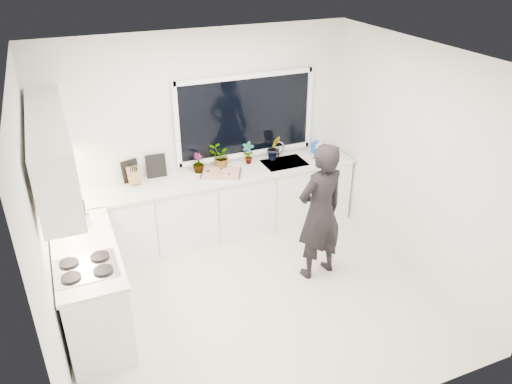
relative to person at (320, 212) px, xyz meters
name	(u,v)px	position (x,y,z in m)	size (l,w,h in m)	color
floor	(254,301)	(-0.90, -0.19, -0.85)	(4.00, 3.50, 0.02)	beige
wall_back	(202,136)	(-0.90, 1.57, 0.51)	(4.00, 0.02, 2.70)	white
wall_left	(40,237)	(-2.91, -0.19, 0.51)	(0.02, 3.50, 2.70)	white
wall_right	(416,163)	(1.11, -0.19, 0.51)	(0.02, 3.50, 2.70)	white
ceiling	(254,58)	(-0.90, -0.19, 1.87)	(4.00, 3.50, 0.02)	white
window	(246,116)	(-0.30, 1.53, 0.71)	(1.80, 0.02, 1.00)	black
base_cabinets_back	(212,208)	(-0.90, 1.26, -0.40)	(3.92, 0.58, 0.88)	white
base_cabinets_left	(92,287)	(-2.57, 0.16, -0.40)	(0.58, 1.60, 0.88)	white
countertop_back	(211,177)	(-0.90, 1.25, 0.06)	(3.94, 0.62, 0.04)	silver
countertop_left	(85,250)	(-2.57, 0.16, 0.06)	(0.62, 1.60, 0.04)	silver
upper_cabinets	(52,151)	(-2.69, 0.51, 1.01)	(0.34, 2.10, 0.70)	white
sink	(284,166)	(0.15, 1.26, 0.03)	(0.58, 0.42, 0.14)	silver
faucet	(278,150)	(0.15, 1.46, 0.19)	(0.03, 0.03, 0.22)	silver
stovetop	(86,267)	(-2.59, -0.19, 0.09)	(0.56, 0.48, 0.03)	black
person	(320,212)	(0.00, 0.00, 0.00)	(0.62, 0.40, 1.69)	black
pizza_tray	(221,174)	(-0.77, 1.23, 0.09)	(0.51, 0.37, 0.03)	silver
pizza	(221,173)	(-0.77, 1.23, 0.11)	(0.46, 0.33, 0.01)	#AB2716
watering_can	(315,148)	(0.71, 1.42, 0.14)	(0.14, 0.14, 0.13)	blue
paper_towel_roll	(55,189)	(-2.75, 1.36, 0.21)	(0.11, 0.11, 0.26)	white
knife_block	(134,176)	(-1.84, 1.40, 0.19)	(0.13, 0.10, 0.22)	olive
utensil_crock	(83,219)	(-2.52, 0.61, 0.16)	(0.13, 0.13, 0.16)	silver
picture_frame_large	(130,171)	(-1.86, 1.50, 0.22)	(0.22, 0.02, 0.28)	black
picture_frame_small	(156,166)	(-1.54, 1.50, 0.23)	(0.25, 0.02, 0.30)	black
herb_plants	(233,155)	(-0.52, 1.42, 0.23)	(1.27, 0.25, 0.34)	#26662D
soap_bottles	(321,151)	(0.62, 1.11, 0.23)	(0.26, 0.17, 0.33)	#D8BF66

